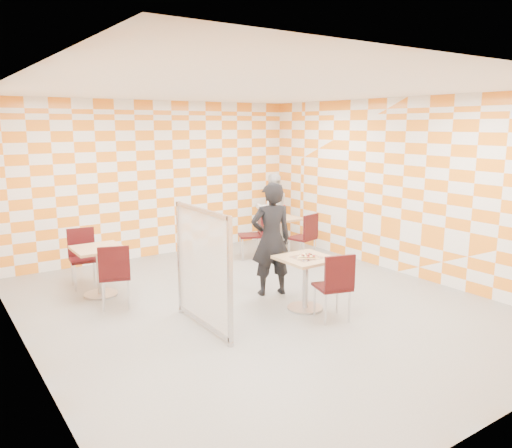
{
  "coord_description": "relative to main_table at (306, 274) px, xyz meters",
  "views": [
    {
      "loc": [
        -3.85,
        -5.57,
        2.54
      ],
      "look_at": [
        0.1,
        0.2,
        1.15
      ],
      "focal_mm": 35.0,
      "sensor_mm": 36.0,
      "label": 1
    }
  ],
  "objects": [
    {
      "name": "chair_second_side",
      "position": [
        0.96,
        2.65,
        0.04
      ],
      "size": [
        0.57,
        0.56,
        0.92
      ],
      "color": "#370B0D",
      "rests_on": "ground"
    },
    {
      "name": "chair_second_front",
      "position": [
        1.57,
        1.87,
        0.04
      ],
      "size": [
        0.51,
        0.51,
        0.92
      ],
      "color": "#370B0D",
      "rests_on": "ground"
    },
    {
      "name": "sport_bottle",
      "position": [
        1.42,
        2.68,
        0.33
      ],
      "size": [
        0.06,
        0.06,
        0.2
      ],
      "color": "white",
      "rests_on": "second_table"
    },
    {
      "name": "man_dark",
      "position": [
        -0.02,
        0.79,
        0.35
      ],
      "size": [
        0.72,
        0.58,
        1.72
      ],
      "primitive_type": "imported",
      "rotation": [
        0.0,
        0.0,
        2.84
      ],
      "color": "black",
      "rests_on": "ground"
    },
    {
      "name": "pizza_on_foil",
      "position": [
        -0.0,
        -0.02,
        0.26
      ],
      "size": [
        0.4,
        0.4,
        0.04
      ],
      "color": "silver",
      "rests_on": "main_table"
    },
    {
      "name": "chair_main_front",
      "position": [
        0.02,
        -0.58,
        0.04
      ],
      "size": [
        0.53,
        0.53,
        0.92
      ],
      "color": "#370B0D",
      "rests_on": "ground"
    },
    {
      "name": "partition",
      "position": [
        -1.5,
        0.21,
        0.28
      ],
      "size": [
        0.08,
        1.38,
        1.55
      ],
      "color": "white",
      "rests_on": "ground"
    },
    {
      "name": "chair_empty_near",
      "position": [
        -2.18,
        1.51,
        0.04
      ],
      "size": [
        0.54,
        0.54,
        0.92
      ],
      "color": "#370B0D",
      "rests_on": "ground"
    },
    {
      "name": "empty_table",
      "position": [
        -2.19,
        2.19,
        0.0
      ],
      "size": [
        0.7,
        0.7,
        0.75
      ],
      "color": "tan",
      "rests_on": "ground"
    },
    {
      "name": "soda_bottle",
      "position": [
        1.67,
        2.65,
        0.34
      ],
      "size": [
        0.07,
        0.07,
        0.23
      ],
      "color": "black",
      "rests_on": "second_table"
    },
    {
      "name": "main_table",
      "position": [
        0.0,
        0.0,
        0.0
      ],
      "size": [
        0.7,
        0.7,
        0.75
      ],
      "color": "tan",
      "rests_on": "ground"
    },
    {
      "name": "second_table",
      "position": [
        1.51,
        2.61,
        0.0
      ],
      "size": [
        0.7,
        0.7,
        0.75
      ],
      "color": "tan",
      "rests_on": "ground"
    },
    {
      "name": "room_shell",
      "position": [
        -0.48,
        1.01,
        0.99
      ],
      "size": [
        7.0,
        7.0,
        7.0
      ],
      "color": "gray",
      "rests_on": "ground"
    },
    {
      "name": "chair_empty_far",
      "position": [
        -2.26,
        2.82,
        0.04
      ],
      "size": [
        0.47,
        0.48,
        0.92
      ],
      "color": "#370B0D",
      "rests_on": "ground"
    },
    {
      "name": "man_white",
      "position": [
        1.96,
        3.46,
        0.25
      ],
      "size": [
        0.9,
        0.8,
        1.52
      ],
      "primitive_type": "imported",
      "rotation": [
        0.0,
        0.0,
        2.78
      ],
      "color": "white",
      "rests_on": "ground"
    }
  ]
}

